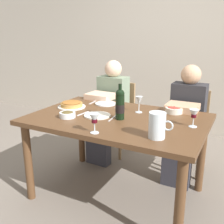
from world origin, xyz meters
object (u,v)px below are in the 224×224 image
object	(u,v)px
wine_bottle	(120,104)
salad_bowl	(174,110)
olive_bowl	(67,114)
water_pitcher	(157,127)
wine_glass_right_diner	(139,101)
chair_right	(189,125)
dinner_plate_right_setting	(106,104)
baked_tart	(72,105)
dinner_plate_left_setting	(97,115)
diner_left	(108,108)
chair_left	(118,113)
diner_right	(185,120)
wine_glass_left_diner	(94,119)
wine_glass_centre	(194,114)
dining_table	(117,127)

from	to	relation	value
wine_bottle	salad_bowl	world-z (taller)	wine_bottle
olive_bowl	water_pitcher	bearing A→B (deg)	-6.60
wine_glass_right_diner	chair_right	world-z (taller)	wine_glass_right_diner
dinner_plate_right_setting	chair_right	distance (m)	0.96
baked_tart	dinner_plate_left_setting	distance (m)	0.40
salad_bowl	diner_left	bearing A→B (deg)	158.96
water_pitcher	wine_glass_right_diner	size ratio (longest dim) A/B	1.22
dinner_plate_left_setting	chair_left	xyz separation A→B (m)	(-0.28, 0.97, -0.27)
diner_right	diner_left	bearing A→B (deg)	-3.17
wine_glass_left_diner	chair_right	xyz separation A→B (m)	(0.43, 1.29, -0.37)
wine_glass_centre	diner_left	distance (m)	1.28
baked_tart	olive_bowl	size ratio (longest dim) A/B	1.96
dinner_plate_left_setting	chair_right	xyz separation A→B (m)	(0.62, 0.92, -0.27)
olive_bowl	wine_glass_centre	world-z (taller)	wine_glass_centre
wine_glass_right_diner	chair_left	world-z (taller)	wine_glass_right_diner
salad_bowl	wine_glass_centre	distance (m)	0.39
dinner_plate_right_setting	diner_left	size ratio (longest dim) A/B	0.18
dining_table	olive_bowl	bearing A→B (deg)	-151.10
dinner_plate_right_setting	diner_left	distance (m)	0.41
dinner_plate_left_setting	diner_left	bearing A→B (deg)	111.28
wine_glass_left_diner	diner_right	xyz separation A→B (m)	(0.43, 1.05, -0.25)
dinner_plate_right_setting	diner_right	size ratio (longest dim) A/B	0.18
diner_left	dinner_plate_left_setting	bearing A→B (deg)	114.04
salad_bowl	olive_bowl	size ratio (longest dim) A/B	1.14
dining_table	water_pitcher	size ratio (longest dim) A/B	8.20
salad_bowl	chair_left	xyz separation A→B (m)	(-0.85, 0.57, -0.29)
wine_bottle	olive_bowl	world-z (taller)	wine_bottle
wine_glass_right_diner	chair_right	xyz separation A→B (m)	(0.34, 0.65, -0.37)
wine_glass_centre	dinner_plate_right_setting	world-z (taller)	wine_glass_centre
wine_glass_centre	dinner_plate_left_setting	distance (m)	0.81
wine_glass_left_diner	diner_right	distance (m)	1.16
dining_table	dinner_plate_left_setting	size ratio (longest dim) A/B	6.44
dinner_plate_left_setting	dining_table	bearing A→B (deg)	18.91
wine_bottle	chair_left	distance (m)	1.15
baked_tart	diner_right	world-z (taller)	diner_right
wine_glass_centre	dinner_plate_right_setting	bearing A→B (deg)	162.62
olive_bowl	wine_glass_right_diner	xyz separation A→B (m)	(0.49, 0.42, 0.08)
wine_glass_right_diner	water_pitcher	bearing A→B (deg)	-56.71
water_pitcher	salad_bowl	world-z (taller)	water_pitcher
dinner_plate_left_setting	chair_right	bearing A→B (deg)	56.20
water_pitcher	salad_bowl	size ratio (longest dim) A/B	1.16
dining_table	diner_left	bearing A→B (deg)	123.79
dining_table	chair_right	xyz separation A→B (m)	(0.45, 0.87, -0.17)
wine_bottle	diner_right	bearing A→B (deg)	58.76
water_pitcher	baked_tart	distance (m)	1.06
dining_table	chair_right	bearing A→B (deg)	62.53
chair_left	water_pitcher	bearing A→B (deg)	129.14
baked_tart	wine_glass_right_diner	world-z (taller)	wine_glass_right_diner
olive_bowl	chair_left	bearing A→B (deg)	93.56
dining_table	salad_bowl	distance (m)	0.55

